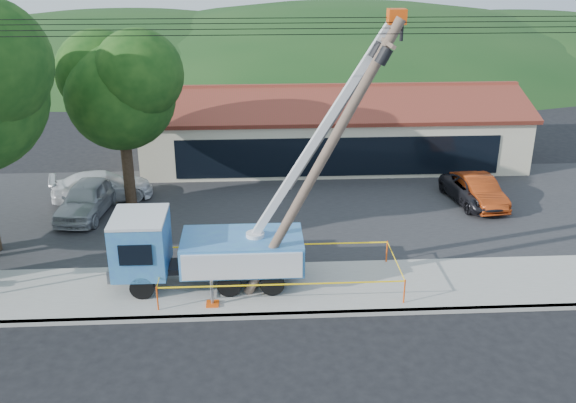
% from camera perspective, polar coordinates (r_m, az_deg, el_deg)
% --- Properties ---
extents(ground, '(120.00, 120.00, 0.00)m').
position_cam_1_polar(ground, '(21.67, -0.78, -13.23)').
color(ground, black).
rests_on(ground, ground).
extents(curb, '(60.00, 0.25, 0.15)m').
position_cam_1_polar(curb, '(23.37, -1.00, -10.09)').
color(curb, gray).
rests_on(curb, ground).
extents(sidewalk, '(60.00, 4.00, 0.15)m').
position_cam_1_polar(sidewalk, '(25.00, -1.18, -7.77)').
color(sidewalk, gray).
rests_on(sidewalk, ground).
extents(parking_lot, '(60.00, 12.00, 0.10)m').
position_cam_1_polar(parking_lot, '(32.19, -1.70, -0.69)').
color(parking_lot, '#28282B').
rests_on(parking_lot, ground).
extents(strip_mall, '(22.50, 8.53, 4.67)m').
position_cam_1_polar(strip_mall, '(39.39, 3.81, 6.42)').
color(strip_mall, beige).
rests_on(strip_mall, ground).
extents(tree_lot, '(6.30, 5.60, 8.94)m').
position_cam_1_polar(tree_lot, '(31.93, -14.74, 10.01)').
color(tree_lot, '#332316').
rests_on(tree_lot, ground).
extents(hill_west, '(78.40, 56.00, 28.00)m').
position_cam_1_polar(hill_west, '(75.10, -14.43, 11.89)').
color(hill_west, '#153A15').
rests_on(hill_west, ground).
extents(hill_center, '(89.60, 64.00, 32.00)m').
position_cam_1_polar(hill_center, '(74.50, 5.24, 12.40)').
color(hill_center, '#153A15').
rests_on(hill_center, ground).
extents(hill_east, '(72.80, 52.00, 26.00)m').
position_cam_1_polar(hill_east, '(79.86, 19.91, 11.87)').
color(hill_east, '#153A15').
rests_on(hill_east, ground).
extents(utility_truck, '(10.68, 3.89, 10.29)m').
position_cam_1_polar(utility_truck, '(24.77, -7.49, -3.86)').
color(utility_truck, black).
rests_on(utility_truck, ground).
extents(leaning_pole, '(5.53, 1.98, 10.21)m').
position_cam_1_polar(leaning_pole, '(22.52, 3.43, 4.37)').
color(leaning_pole, brown).
rests_on(leaning_pole, ground).
extents(caution_tape, '(9.05, 3.32, 0.96)m').
position_cam_1_polar(caution_tape, '(24.83, -0.71, -5.94)').
color(caution_tape, '#E3480C').
rests_on(caution_tape, ground).
extents(car_silver, '(2.59, 5.13, 1.68)m').
position_cam_1_polar(car_silver, '(32.98, -17.25, -1.24)').
color(car_silver, '#A1A5A8').
rests_on(car_silver, ground).
extents(car_red, '(1.93, 4.43, 1.42)m').
position_cam_1_polar(car_red, '(34.17, 16.47, -0.32)').
color(car_red, '#A73710').
rests_on(car_red, ground).
extents(car_white, '(5.41, 3.26, 1.47)m').
position_cam_1_polar(car_white, '(34.65, -16.04, 0.03)').
color(car_white, white).
rests_on(car_white, ground).
extents(car_dark, '(2.79, 4.89, 1.29)m').
position_cam_1_polar(car_dark, '(34.19, 16.13, -0.28)').
color(car_dark, black).
rests_on(car_dark, ground).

